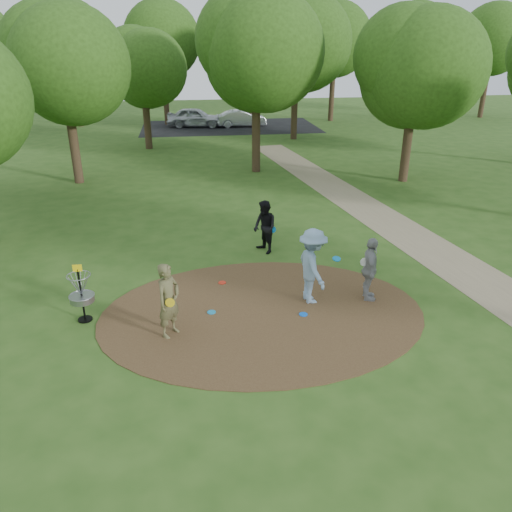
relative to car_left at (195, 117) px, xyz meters
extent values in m
plane|color=#2D5119|center=(0.73, -30.28, -0.76)|extent=(100.00, 100.00, 0.00)
cylinder|color=#47301C|center=(0.73, -30.28, -0.75)|extent=(8.40, 8.40, 0.02)
cube|color=#8C7A5B|center=(7.23, -28.28, -0.75)|extent=(7.55, 39.89, 0.01)
cube|color=black|center=(2.73, -0.28, -0.76)|extent=(14.00, 8.00, 0.01)
imported|color=brown|center=(-1.60, -30.97, 0.17)|extent=(0.77, 0.80, 1.85)
cylinder|color=yellow|center=(-1.57, -31.18, 0.22)|extent=(0.22, 0.07, 0.22)
imported|color=#84A4C5|center=(2.13, -29.81, 0.27)|extent=(0.93, 1.42, 2.06)
cylinder|color=#0C87D0|center=(2.78, -29.81, 0.44)|extent=(0.24, 0.24, 0.08)
imported|color=black|center=(1.43, -26.29, 0.12)|extent=(0.95, 1.05, 1.76)
cylinder|color=#0C7EDB|center=(1.69, -26.29, 0.02)|extent=(0.23, 0.09, 0.22)
imported|color=#9A9A9D|center=(3.68, -29.94, 0.13)|extent=(0.65, 1.11, 1.78)
cylinder|color=white|center=(3.48, -29.97, 0.38)|extent=(0.23, 0.10, 0.22)
cylinder|color=#1683B6|center=(-0.58, -30.09, -0.73)|extent=(0.22, 0.22, 0.02)
cylinder|color=blue|center=(1.75, -30.55, -0.73)|extent=(0.22, 0.22, 0.02)
cylinder|color=red|center=(-0.17, -28.43, -0.73)|extent=(0.22, 0.22, 0.02)
imported|color=#B6BBBE|center=(0.00, 0.00, 0.00)|extent=(4.69, 2.48, 1.52)
imported|color=#A9ADB0|center=(3.67, -0.43, -0.11)|extent=(3.99, 1.50, 1.30)
cylinder|color=black|center=(-3.77, -29.98, -0.08)|extent=(0.05, 0.05, 1.35)
cylinder|color=black|center=(-3.77, -29.98, -0.74)|extent=(0.36, 0.36, 0.04)
cylinder|color=gray|center=(-3.77, -29.98, -0.14)|extent=(0.60, 0.60, 0.16)
torus|color=gray|center=(-3.77, -29.98, -0.06)|extent=(0.63, 0.63, 0.03)
torus|color=gray|center=(-3.77, -29.98, 0.49)|extent=(0.58, 0.58, 0.02)
cube|color=yellow|center=(-3.77, -29.98, 0.69)|extent=(0.22, 0.02, 0.18)
cylinder|color=#332316|center=(-6.27, -16.28, 1.14)|extent=(0.44, 0.44, 3.80)
sphere|color=#254612|center=(-6.27, -16.28, 4.51)|extent=(5.34, 5.34, 5.34)
cylinder|color=#332316|center=(2.73, -15.28, 1.33)|extent=(0.44, 0.44, 4.18)
sphere|color=#254612|center=(2.73, -15.28, 5.01)|extent=(5.80, 5.80, 5.80)
cylinder|color=#332316|center=(9.73, -18.28, 1.05)|extent=(0.44, 0.44, 3.61)
sphere|color=#254612|center=(9.73, -18.28, 4.34)|extent=(5.41, 5.41, 5.41)
cylinder|color=#332316|center=(-3.27, -8.28, 0.95)|extent=(0.44, 0.44, 3.42)
sphere|color=#254612|center=(-3.27, -8.28, 3.93)|extent=(4.63, 4.63, 4.63)
cylinder|color=#332316|center=(6.73, -6.28, 1.43)|extent=(0.44, 0.44, 4.37)
sphere|color=#254612|center=(6.73, -6.28, 5.36)|extent=(6.37, 6.37, 6.37)
camera|label=1|loc=(-1.05, -41.41, 5.77)|focal=35.00mm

